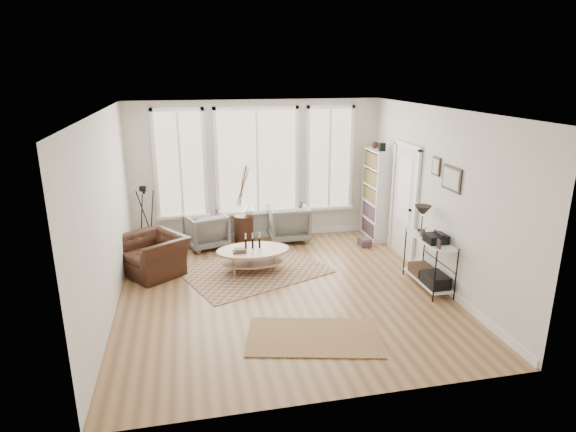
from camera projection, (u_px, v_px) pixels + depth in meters
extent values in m
plane|color=#966F48|center=(284.00, 292.00, 7.83)|extent=(5.50, 5.50, 0.00)
plane|color=white|center=(283.00, 110.00, 6.98)|extent=(5.50, 5.50, 0.00)
cube|color=silver|center=(257.00, 171.00, 9.98)|extent=(5.20, 0.04, 2.90)
cube|color=silver|center=(338.00, 279.00, 4.84)|extent=(5.20, 0.04, 2.90)
cube|color=silver|center=(106.00, 216.00, 6.89)|extent=(0.04, 5.50, 2.90)
cube|color=silver|center=(438.00, 197.00, 7.92)|extent=(0.04, 5.50, 2.90)
cube|color=white|center=(258.00, 234.00, 10.38)|extent=(5.10, 0.04, 0.12)
cube|color=white|center=(430.00, 275.00, 8.33)|extent=(0.03, 5.40, 0.12)
cube|color=tan|center=(257.00, 162.00, 9.90)|extent=(1.60, 0.03, 2.10)
cube|color=tan|center=(180.00, 165.00, 9.60)|extent=(0.90, 0.03, 2.10)
cube|color=tan|center=(329.00, 159.00, 10.21)|extent=(0.90, 0.03, 2.10)
cube|color=white|center=(257.00, 162.00, 9.89)|extent=(1.74, 0.06, 2.24)
cube|color=white|center=(180.00, 165.00, 9.58)|extent=(1.04, 0.06, 2.24)
cube|color=white|center=(330.00, 159.00, 10.19)|extent=(1.04, 0.06, 2.24)
cube|color=white|center=(258.00, 212.00, 10.18)|extent=(4.10, 0.12, 0.06)
cube|color=silver|center=(404.00, 203.00, 9.11)|extent=(0.04, 0.88, 2.10)
cube|color=white|center=(404.00, 190.00, 9.04)|extent=(0.01, 0.55, 1.20)
cube|color=white|center=(415.00, 210.00, 8.65)|extent=(0.06, 0.08, 2.18)
cube|color=white|center=(393.00, 196.00, 9.57)|extent=(0.06, 0.08, 2.18)
cube|color=white|center=(408.00, 145.00, 8.79)|extent=(0.06, 1.06, 0.08)
sphere|color=black|center=(410.00, 210.00, 8.81)|extent=(0.06, 0.06, 0.06)
cube|color=white|center=(383.00, 199.00, 9.73)|extent=(0.30, 0.03, 1.90)
cube|color=white|center=(368.00, 190.00, 10.50)|extent=(0.30, 0.03, 1.90)
cube|color=white|center=(382.00, 194.00, 10.15)|extent=(0.02, 0.85, 1.90)
cube|color=white|center=(375.00, 194.00, 10.12)|extent=(0.30, 0.81, 1.90)
cube|color=brown|center=(375.00, 194.00, 10.12)|extent=(0.24, 0.75, 1.76)
cube|color=black|center=(382.00, 147.00, 9.63)|extent=(0.12, 0.10, 0.16)
sphere|color=#331A10|center=(375.00, 145.00, 9.96)|extent=(0.14, 0.14, 0.14)
cube|color=white|center=(427.00, 280.00, 7.99)|extent=(0.37, 1.07, 0.03)
cube|color=white|center=(431.00, 240.00, 7.78)|extent=(0.37, 1.07, 0.02)
cylinder|color=black|center=(435.00, 277.00, 7.37)|extent=(0.02, 0.02, 0.85)
cylinder|color=black|center=(456.00, 275.00, 7.44)|extent=(0.02, 0.02, 0.85)
cylinder|color=black|center=(405.00, 252.00, 8.36)|extent=(0.02, 0.02, 0.85)
cylinder|color=black|center=(424.00, 251.00, 8.43)|extent=(0.02, 0.02, 0.85)
cylinder|color=black|center=(421.00, 230.00, 8.10)|extent=(0.14, 0.14, 0.02)
cylinder|color=black|center=(422.00, 222.00, 8.05)|extent=(0.02, 0.02, 0.30)
cone|color=black|center=(423.00, 211.00, 8.00)|extent=(0.28, 0.28, 0.18)
cube|color=black|center=(436.00, 238.00, 7.62)|extent=(0.32, 0.30, 0.13)
cube|color=black|center=(435.00, 280.00, 7.72)|extent=(0.32, 0.45, 0.20)
cube|color=#331A10|center=(422.00, 270.00, 8.17)|extent=(0.32, 0.40, 0.16)
cube|color=black|center=(439.00, 244.00, 7.34)|extent=(0.02, 0.10, 0.14)
cube|color=black|center=(422.00, 233.00, 7.85)|extent=(0.02, 0.10, 0.12)
cube|color=black|center=(452.00, 179.00, 7.43)|extent=(0.03, 0.52, 0.38)
cube|color=silver|center=(451.00, 179.00, 7.43)|extent=(0.01, 0.44, 0.30)
cube|color=black|center=(436.00, 166.00, 7.87)|extent=(0.03, 0.24, 0.30)
cube|color=silver|center=(436.00, 166.00, 7.87)|extent=(0.01, 0.18, 0.24)
cube|color=brown|center=(254.00, 270.00, 8.68)|extent=(2.90, 2.56, 0.01)
cube|color=brown|center=(314.00, 337.00, 6.49)|extent=(1.97, 1.38, 0.01)
ellipsoid|color=tan|center=(253.00, 261.00, 8.60)|extent=(1.11, 0.70, 0.03)
ellipsoid|color=tan|center=(253.00, 250.00, 8.54)|extent=(1.29, 0.82, 0.04)
cylinder|color=tan|center=(235.00, 267.00, 8.34)|extent=(0.04, 0.04, 0.37)
cylinder|color=tan|center=(275.00, 264.00, 8.48)|extent=(0.04, 0.04, 0.37)
cylinder|color=tan|center=(232.00, 258.00, 8.72)|extent=(0.04, 0.04, 0.37)
cylinder|color=tan|center=(271.00, 255.00, 8.86)|extent=(0.04, 0.04, 0.37)
cylinder|color=black|center=(246.00, 244.00, 8.53)|extent=(0.04, 0.04, 0.18)
cylinder|color=black|center=(253.00, 243.00, 8.56)|extent=(0.04, 0.04, 0.18)
cylinder|color=black|center=(259.00, 243.00, 8.58)|extent=(0.04, 0.04, 0.18)
cube|color=#3B512E|center=(240.00, 251.00, 8.39)|extent=(0.23, 0.16, 0.06)
imported|color=slate|center=(206.00, 230.00, 9.73)|extent=(0.96, 0.97, 0.71)
imported|color=slate|center=(288.00, 222.00, 10.13)|extent=(0.82, 0.85, 0.76)
cylinder|color=#331A10|center=(244.00, 229.00, 9.97)|extent=(0.40, 0.40, 0.59)
imported|color=silver|center=(249.00, 210.00, 9.87)|extent=(0.24, 0.24, 0.23)
imported|color=#331A10|center=(154.00, 255.00, 8.46)|extent=(1.40, 1.37, 0.69)
cylinder|color=black|center=(144.00, 192.00, 9.10)|extent=(0.06, 0.06, 0.06)
cube|color=black|center=(144.00, 189.00, 9.08)|extent=(0.16, 0.14, 0.10)
cylinder|color=black|center=(143.00, 190.00, 9.01)|extent=(0.06, 0.08, 0.06)
cube|color=brown|center=(364.00, 242.00, 9.86)|extent=(0.25, 0.29, 0.16)
cube|color=brown|center=(365.00, 243.00, 9.81)|extent=(0.22, 0.25, 0.14)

